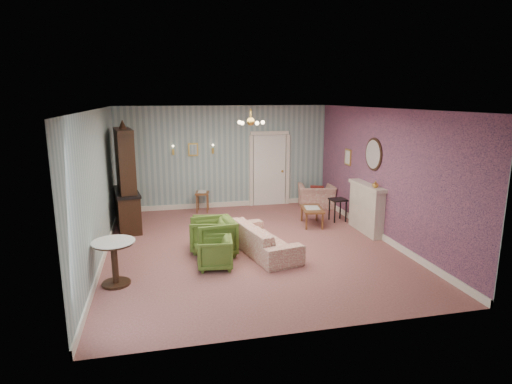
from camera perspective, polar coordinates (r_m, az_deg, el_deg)
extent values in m
plane|color=#975D57|center=(9.23, -0.66, -7.27)|extent=(7.00, 7.00, 0.00)
plane|color=white|center=(8.68, -0.71, 11.04)|extent=(7.00, 7.00, 0.00)
plane|color=gray|center=(12.24, -4.16, 4.64)|extent=(6.00, 0.00, 6.00)
plane|color=gray|center=(5.57, 6.96, -5.12)|extent=(6.00, 0.00, 6.00)
plane|color=gray|center=(8.73, -20.32, 0.67)|extent=(0.00, 7.00, 7.00)
plane|color=gray|center=(9.90, 16.55, 2.27)|extent=(0.00, 7.00, 7.00)
plane|color=#C06072|center=(9.90, 16.47, 2.27)|extent=(0.00, 7.00, 7.00)
imported|color=#506D26|center=(8.06, -5.54, -7.87)|extent=(0.66, 0.69, 0.65)
imported|color=#506D26|center=(8.68, -5.68, -5.75)|extent=(0.83, 0.88, 0.82)
imported|color=#506D26|center=(8.95, -6.29, -5.41)|extent=(0.82, 0.85, 0.76)
imported|color=#AA4944|center=(8.77, 1.00, -5.62)|extent=(1.01, 2.10, 0.79)
imported|color=#AA4944|center=(12.42, 8.10, -0.06)|extent=(1.13, 0.85, 0.88)
imported|color=gold|center=(9.87, 15.66, 1.01)|extent=(0.15, 0.15, 0.15)
cube|color=maroon|center=(12.26, 8.14, -0.05)|extent=(0.41, 0.28, 0.39)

